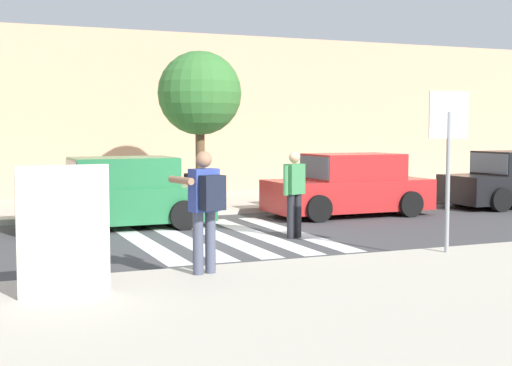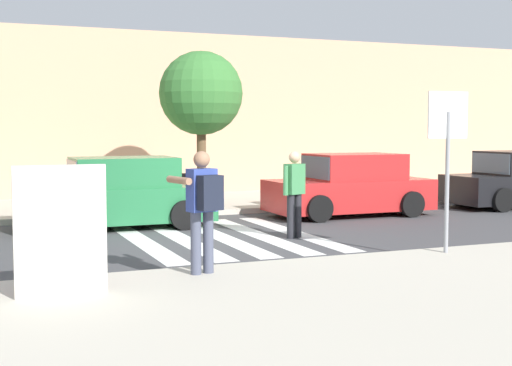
{
  "view_description": "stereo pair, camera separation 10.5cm",
  "coord_description": "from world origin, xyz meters",
  "px_view_note": "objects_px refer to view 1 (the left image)",
  "views": [
    {
      "loc": [
        -4.81,
        -13.17,
        2.18
      ],
      "look_at": [
        0.6,
        -0.2,
        1.1
      ],
      "focal_mm": 50.0,
      "sensor_mm": 36.0,
      "label": 1
    },
    {
      "loc": [
        -4.71,
        -13.21,
        2.18
      ],
      "look_at": [
        0.6,
        -0.2,
        1.1
      ],
      "focal_mm": 50.0,
      "sensor_mm": 36.0,
      "label": 2
    }
  ],
  "objects_px": {
    "stop_sign": "(448,136)",
    "street_tree_center": "(200,94)",
    "photographer_with_backpack": "(205,201)",
    "parked_car_red": "(349,187)",
    "pedestrian_crossing": "(294,189)",
    "parked_car_green": "(118,195)",
    "advertising_board": "(63,231)"
  },
  "relations": [
    {
      "from": "stop_sign",
      "to": "street_tree_center",
      "type": "bearing_deg",
      "value": 101.29
    },
    {
      "from": "photographer_with_backpack",
      "to": "stop_sign",
      "type": "bearing_deg",
      "value": 2.0
    },
    {
      "from": "stop_sign",
      "to": "parked_car_red",
      "type": "xyz_separation_m",
      "value": [
        1.61,
        5.94,
        -1.34
      ]
    },
    {
      "from": "photographer_with_backpack",
      "to": "parked_car_red",
      "type": "relative_size",
      "value": 0.42
    },
    {
      "from": "stop_sign",
      "to": "parked_car_red",
      "type": "bearing_deg",
      "value": 74.85
    },
    {
      "from": "pedestrian_crossing",
      "to": "parked_car_red",
      "type": "distance_m",
      "value": 4.0
    },
    {
      "from": "photographer_with_backpack",
      "to": "parked_car_red",
      "type": "bearing_deg",
      "value": 46.17
    },
    {
      "from": "parked_car_green",
      "to": "street_tree_center",
      "type": "height_order",
      "value": "street_tree_center"
    },
    {
      "from": "parked_car_red",
      "to": "parked_car_green",
      "type": "bearing_deg",
      "value": 180.0
    },
    {
      "from": "pedestrian_crossing",
      "to": "parked_car_green",
      "type": "height_order",
      "value": "pedestrian_crossing"
    },
    {
      "from": "street_tree_center",
      "to": "advertising_board",
      "type": "height_order",
      "value": "street_tree_center"
    },
    {
      "from": "stop_sign",
      "to": "pedestrian_crossing",
      "type": "relative_size",
      "value": 1.53
    },
    {
      "from": "street_tree_center",
      "to": "parked_car_red",
      "type": "bearing_deg",
      "value": -33.46
    },
    {
      "from": "pedestrian_crossing",
      "to": "stop_sign",
      "type": "bearing_deg",
      "value": -68.26
    },
    {
      "from": "stop_sign",
      "to": "street_tree_center",
      "type": "height_order",
      "value": "street_tree_center"
    },
    {
      "from": "street_tree_center",
      "to": "advertising_board",
      "type": "distance_m",
      "value": 10.15
    },
    {
      "from": "photographer_with_backpack",
      "to": "parked_car_green",
      "type": "bearing_deg",
      "value": 89.59
    },
    {
      "from": "photographer_with_backpack",
      "to": "advertising_board",
      "type": "bearing_deg",
      "value": -163.98
    },
    {
      "from": "advertising_board",
      "to": "photographer_with_backpack",
      "type": "bearing_deg",
      "value": 16.02
    },
    {
      "from": "street_tree_center",
      "to": "advertising_board",
      "type": "bearing_deg",
      "value": -117.78
    },
    {
      "from": "parked_car_red",
      "to": "advertising_board",
      "type": "distance_m",
      "value": 10.29
    },
    {
      "from": "parked_car_green",
      "to": "advertising_board",
      "type": "relative_size",
      "value": 2.56
    },
    {
      "from": "stop_sign",
      "to": "photographer_with_backpack",
      "type": "bearing_deg",
      "value": -178.0
    },
    {
      "from": "pedestrian_crossing",
      "to": "street_tree_center",
      "type": "bearing_deg",
      "value": 94.09
    },
    {
      "from": "pedestrian_crossing",
      "to": "advertising_board",
      "type": "distance_m",
      "value": 6.31
    },
    {
      "from": "stop_sign",
      "to": "parked_car_green",
      "type": "xyz_separation_m",
      "value": [
        -4.19,
        5.94,
        -1.34
      ]
    },
    {
      "from": "stop_sign",
      "to": "parked_car_red",
      "type": "distance_m",
      "value": 6.29
    },
    {
      "from": "pedestrian_crossing",
      "to": "photographer_with_backpack",
      "type": "bearing_deg",
      "value": -131.97
    },
    {
      "from": "parked_car_green",
      "to": "parked_car_red",
      "type": "relative_size",
      "value": 1.0
    },
    {
      "from": "pedestrian_crossing",
      "to": "parked_car_red",
      "type": "bearing_deg",
      "value": 44.09
    },
    {
      "from": "street_tree_center",
      "to": "advertising_board",
      "type": "relative_size",
      "value": 2.52
    },
    {
      "from": "photographer_with_backpack",
      "to": "parked_car_green",
      "type": "relative_size",
      "value": 0.42
    }
  ]
}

